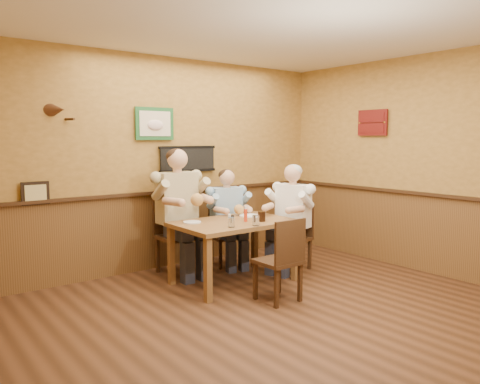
# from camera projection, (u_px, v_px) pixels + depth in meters

# --- Properties ---
(room) EXTENTS (5.02, 5.03, 2.81)m
(room) POSITION_uv_depth(u_px,v_px,m) (298.00, 143.00, 4.48)
(room) COLOR #371F10
(room) RESTS_ON ground
(dining_table) EXTENTS (1.40, 0.90, 0.75)m
(dining_table) POSITION_uv_depth(u_px,v_px,m) (234.00, 229.00, 5.58)
(dining_table) COLOR brown
(dining_table) RESTS_ON ground
(chair_back_left) EXTENTS (0.47, 0.47, 1.01)m
(chair_back_left) POSITION_uv_depth(u_px,v_px,m) (177.00, 235.00, 5.98)
(chair_back_left) COLOR #3E2613
(chair_back_left) RESTS_ON ground
(chair_back_right) EXTENTS (0.45, 0.45, 0.83)m
(chair_back_right) POSITION_uv_depth(u_px,v_px,m) (226.00, 235.00, 6.37)
(chair_back_right) COLOR #3E2613
(chair_back_right) RESTS_ON ground
(chair_right_end) EXTENTS (0.50, 0.50, 0.88)m
(chair_right_end) POSITION_uv_depth(u_px,v_px,m) (293.00, 237.00, 6.15)
(chair_right_end) COLOR #3E2613
(chair_right_end) RESTS_ON ground
(chair_near_side) EXTENTS (0.42, 0.42, 0.90)m
(chair_near_side) POSITION_uv_depth(u_px,v_px,m) (278.00, 259.00, 4.97)
(chair_near_side) COLOR #3E2613
(chair_near_side) RESTS_ON ground
(diner_tan_shirt) EXTENTS (0.67, 0.67, 1.44)m
(diner_tan_shirt) POSITION_uv_depth(u_px,v_px,m) (177.00, 218.00, 5.95)
(diner_tan_shirt) COLOR #CEBE8E
(diner_tan_shirt) RESTS_ON ground
(diner_blue_polo) EXTENTS (0.65, 0.65, 1.18)m
(diner_blue_polo) POSITION_uv_depth(u_px,v_px,m) (226.00, 223.00, 6.35)
(diner_blue_polo) COLOR #8CB1D2
(diner_blue_polo) RESTS_ON ground
(diner_white_elder) EXTENTS (0.71, 0.71, 1.25)m
(diner_white_elder) POSITION_uv_depth(u_px,v_px,m) (293.00, 223.00, 6.13)
(diner_white_elder) COLOR white
(diner_white_elder) RESTS_ON ground
(water_glass_left) EXTENTS (0.09, 0.09, 0.11)m
(water_glass_left) POSITION_uv_depth(u_px,v_px,m) (231.00, 222.00, 5.18)
(water_glass_left) COLOR silver
(water_glass_left) RESTS_ON dining_table
(water_glass_mid) EXTENTS (0.10, 0.10, 0.12)m
(water_glass_mid) POSITION_uv_depth(u_px,v_px,m) (256.00, 220.00, 5.27)
(water_glass_mid) COLOR white
(water_glass_mid) RESTS_ON dining_table
(cola_tumbler) EXTENTS (0.10, 0.10, 0.12)m
(cola_tumbler) POSITION_uv_depth(u_px,v_px,m) (262.00, 216.00, 5.54)
(cola_tumbler) COLOR black
(cola_tumbler) RESTS_ON dining_table
(hot_sauce_bottle) EXTENTS (0.05, 0.05, 0.17)m
(hot_sauce_bottle) POSITION_uv_depth(u_px,v_px,m) (246.00, 215.00, 5.52)
(hot_sauce_bottle) COLOR red
(hot_sauce_bottle) RESTS_ON dining_table
(salt_shaker) EXTENTS (0.05, 0.05, 0.09)m
(salt_shaker) POSITION_uv_depth(u_px,v_px,m) (229.00, 218.00, 5.53)
(salt_shaker) COLOR white
(salt_shaker) RESTS_ON dining_table
(pepper_shaker) EXTENTS (0.04, 0.04, 0.09)m
(pepper_shaker) POSITION_uv_depth(u_px,v_px,m) (233.00, 219.00, 5.47)
(pepper_shaker) COLOR black
(pepper_shaker) RESTS_ON dining_table
(plate_far_left) EXTENTS (0.26, 0.26, 0.01)m
(plate_far_left) POSITION_uv_depth(u_px,v_px,m) (192.00, 222.00, 5.46)
(plate_far_left) COLOR white
(plate_far_left) RESTS_ON dining_table
(plate_far_right) EXTENTS (0.30, 0.30, 0.02)m
(plate_far_right) POSITION_uv_depth(u_px,v_px,m) (249.00, 215.00, 5.92)
(plate_far_right) COLOR white
(plate_far_right) RESTS_ON dining_table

